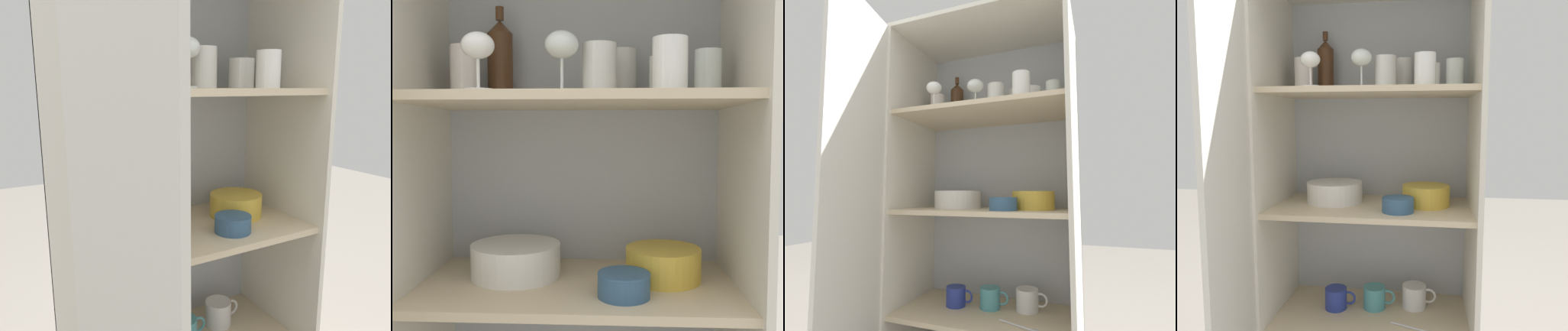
# 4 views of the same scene
# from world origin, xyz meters

# --- Properties ---
(cupboard_back_panel) EXTENTS (0.78, 0.02, 1.53)m
(cupboard_back_panel) POSITION_xyz_m (0.00, 0.41, 0.76)
(cupboard_back_panel) COLOR #B2B7BC
(cupboard_back_panel) RESTS_ON ground_plane
(cupboard_side_left) EXTENTS (0.02, 0.44, 1.53)m
(cupboard_side_left) POSITION_xyz_m (-0.38, 0.20, 0.76)
(cupboard_side_left) COLOR silver
(cupboard_side_left) RESTS_ON ground_plane
(cupboard_side_right) EXTENTS (0.02, 0.44, 1.53)m
(cupboard_side_right) POSITION_xyz_m (0.38, 0.20, 0.76)
(cupboard_side_right) COLOR silver
(cupboard_side_right) RESTS_ON ground_plane
(shelf_board_middle) EXTENTS (0.74, 0.40, 0.02)m
(shelf_board_middle) POSITION_xyz_m (0.00, 0.20, 0.71)
(shelf_board_middle) COLOR beige
(shelf_board_upper) EXTENTS (0.74, 0.40, 0.02)m
(shelf_board_upper) POSITION_xyz_m (0.00, 0.20, 1.14)
(shelf_board_upper) COLOR beige
(tumbler_glass_0) EXTENTS (0.07, 0.07, 0.11)m
(tumbler_glass_0) POSITION_xyz_m (0.20, 0.07, 1.21)
(tumbler_glass_0) COLOR white
(tumbler_glass_0) RESTS_ON shelf_board_upper
(tumbler_glass_1) EXTENTS (0.06, 0.06, 0.11)m
(tumbler_glass_1) POSITION_xyz_m (0.30, 0.21, 1.21)
(tumbler_glass_1) COLOR white
(tumbler_glass_1) RESTS_ON shelf_board_upper
(tumbler_glass_2) EXTENTS (0.08, 0.08, 0.09)m
(tumbler_glass_2) POSITION_xyz_m (0.21, 0.22, 1.20)
(tumbler_glass_2) COLOR white
(tumbler_glass_2) RESTS_ON shelf_board_upper
(tumbler_glass_3) EXTENTS (0.07, 0.07, 0.13)m
(tumbler_glass_3) POSITION_xyz_m (-0.28, 0.25, 1.22)
(tumbler_glass_3) COLOR silver
(tumbler_glass_3) RESTS_ON shelf_board_upper
(tumbler_glass_4) EXTENTS (0.08, 0.08, 0.12)m
(tumbler_glass_4) POSITION_xyz_m (0.05, 0.19, 1.21)
(tumbler_glass_4) COLOR white
(tumbler_glass_4) RESTS_ON shelf_board_upper
(tumbler_glass_5) EXTENTS (0.07, 0.07, 0.13)m
(tumbler_glass_5) POSITION_xyz_m (0.11, 0.32, 1.22)
(tumbler_glass_5) COLOR white
(tumbler_glass_5) RESTS_ON shelf_board_upper
(wine_glass_0) EXTENTS (0.07, 0.07, 0.12)m
(wine_glass_0) POSITION_xyz_m (-0.19, 0.06, 1.24)
(wine_glass_0) COLOR white
(wine_glass_0) RESTS_ON shelf_board_upper
(wine_glass_1) EXTENTS (0.08, 0.08, 0.14)m
(wine_glass_1) POSITION_xyz_m (-0.03, 0.15, 1.25)
(wine_glass_1) COLOR white
(wine_glass_1) RESTS_ON shelf_board_upper
(wine_bottle) EXTENTS (0.07, 0.07, 0.25)m
(wine_bottle) POSITION_xyz_m (-0.21, 0.34, 1.26)
(wine_bottle) COLOR #4C2D19
(wine_bottle) RESTS_ON shelf_board_upper
(plate_stack_white) EXTENTS (0.22, 0.22, 0.08)m
(plate_stack_white) POSITION_xyz_m (-0.16, 0.24, 0.76)
(plate_stack_white) COLOR white
(plate_stack_white) RESTS_ON shelf_board_middle
(mixing_bowl_large) EXTENTS (0.18, 0.18, 0.08)m
(mixing_bowl_large) POSITION_xyz_m (0.21, 0.23, 0.76)
(mixing_bowl_large) COLOR gold
(mixing_bowl_large) RESTS_ON shelf_board_middle
(serving_bowl_small) EXTENTS (0.11, 0.11, 0.05)m
(serving_bowl_small) POSITION_xyz_m (0.11, 0.10, 0.75)
(serving_bowl_small) COLOR #33567A
(serving_bowl_small) RESTS_ON shelf_board_middle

